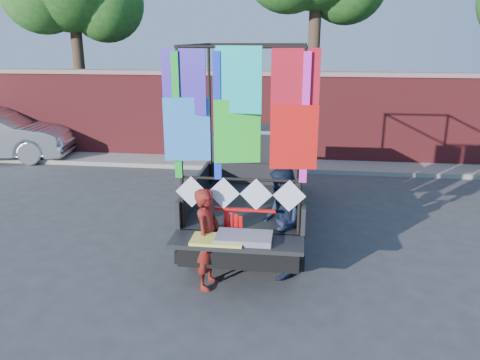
# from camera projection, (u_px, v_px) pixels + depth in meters

# --- Properties ---
(ground) EXTENTS (90.00, 90.00, 0.00)m
(ground) POSITION_uv_depth(u_px,v_px,m) (251.00, 272.00, 7.33)
(ground) COLOR #38383A
(ground) RESTS_ON ground
(brick_wall) EXTENTS (30.00, 0.45, 2.61)m
(brick_wall) POSITION_uv_depth(u_px,v_px,m) (277.00, 116.00, 13.58)
(brick_wall) COLOR maroon
(brick_wall) RESTS_ON ground
(curb) EXTENTS (30.00, 1.20, 0.12)m
(curb) POSITION_uv_depth(u_px,v_px,m) (274.00, 165.00, 13.29)
(curb) COLOR gray
(curb) RESTS_ON ground
(pickup_truck) EXTENTS (2.17, 5.45, 3.43)m
(pickup_truck) POSITION_uv_depth(u_px,v_px,m) (257.00, 177.00, 9.31)
(pickup_truck) COLOR black
(pickup_truck) RESTS_ON ground
(woman) EXTENTS (0.45, 0.60, 1.51)m
(woman) POSITION_uv_depth(u_px,v_px,m) (208.00, 239.00, 6.72)
(woman) COLOR maroon
(woman) RESTS_ON ground
(man) EXTENTS (0.71, 0.88, 1.71)m
(man) POSITION_uv_depth(u_px,v_px,m) (280.00, 223.00, 7.01)
(man) COLOR #161F39
(man) RESTS_ON ground
(streamer_bundle) EXTENTS (0.89, 0.07, 0.62)m
(streamer_bundle) POSITION_uv_depth(u_px,v_px,m) (238.00, 221.00, 6.82)
(streamer_bundle) COLOR red
(streamer_bundle) RESTS_ON ground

